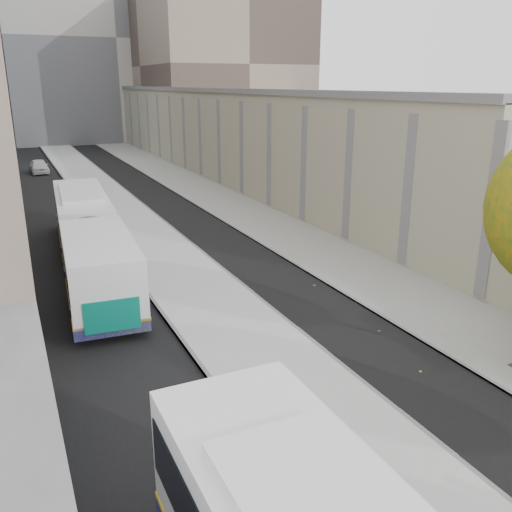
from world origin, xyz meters
TOP-DOWN VIEW (x-y plane):
  - bus_platform at (-3.88, 35.00)m, footprint 4.25×150.00m
  - sidewalk at (4.12, 35.00)m, footprint 4.75×150.00m
  - building_tan at (15.50, 64.00)m, footprint 18.00×92.00m
  - building_far_block at (6.00, 96.00)m, footprint 30.00×18.00m
  - bus_far at (-7.54, 29.31)m, footprint 3.79×18.09m
  - distant_car at (-7.69, 62.03)m, footprint 1.76×4.15m

SIDE VIEW (x-z plane):
  - sidewalk at x=4.12m, z-range 0.00..0.08m
  - bus_platform at x=-3.88m, z-range 0.00..0.15m
  - distant_car at x=-7.69m, z-range 0.00..1.40m
  - bus_far at x=-7.54m, z-range 0.14..3.13m
  - building_tan at x=15.50m, z-range 0.00..8.00m
  - building_far_block at x=6.00m, z-range 0.00..30.00m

